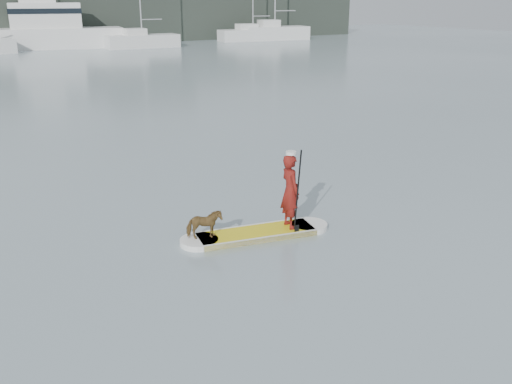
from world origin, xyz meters
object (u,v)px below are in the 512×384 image
sailboat_f (252,34)px  motor_yacht_a (54,27)px  dog (204,225)px  paddleboard (256,234)px  sailboat_g (274,31)px  paddler (290,191)px  sailboat_e (142,40)px

sailboat_f → motor_yacht_a: (-21.76, 1.24, 1.18)m
dog → paddleboard: bearing=-86.5°
sailboat_g → paddler: bearing=-113.6°
sailboat_e → sailboat_g: (17.12, 2.30, 0.24)m
sailboat_f → motor_yacht_a: size_ratio=0.97×
sailboat_e → paddler: bearing=-105.5°
motor_yacht_a → paddler: bearing=-86.2°
sailboat_f → motor_yacht_a: sailboat_f is taller
dog → motor_yacht_a: size_ratio=0.06×
motor_yacht_a → sailboat_g: (24.61, -1.47, -1.00)m
paddler → dog: (-1.87, 0.37, -0.50)m
sailboat_f → sailboat_g: size_ratio=0.85×
paddler → motor_yacht_a: bearing=-0.0°
motor_yacht_a → paddleboard: bearing=-87.1°
dog → sailboat_e: size_ratio=0.07×
sailboat_e → dog: bearing=-107.7°
sailboat_f → sailboat_g: (2.85, -0.22, 0.18)m
paddler → sailboat_f: (28.12, 48.79, -0.12)m
paddleboard → dog: 1.19m
paddleboard → sailboat_e: (14.61, 46.12, 0.69)m
sailboat_f → sailboat_e: bearing=-163.6°
paddleboard → motor_yacht_a: (7.12, 49.89, 1.92)m
paddler → motor_yacht_a: size_ratio=0.13×
paddleboard → motor_yacht_a: size_ratio=0.27×
sailboat_f → motor_yacht_a: bearing=-176.9°
paddler → dog: paddler is taller
paddleboard → sailboat_f: sailboat_f is taller
sailboat_e → paddleboard: bearing=-106.4°
paddler → paddleboard: bearing=86.0°
motor_yacht_a → sailboat_g: sailboat_g is taller
motor_yacht_a → sailboat_g: bearing=7.6°
dog → sailboat_e: 48.51m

